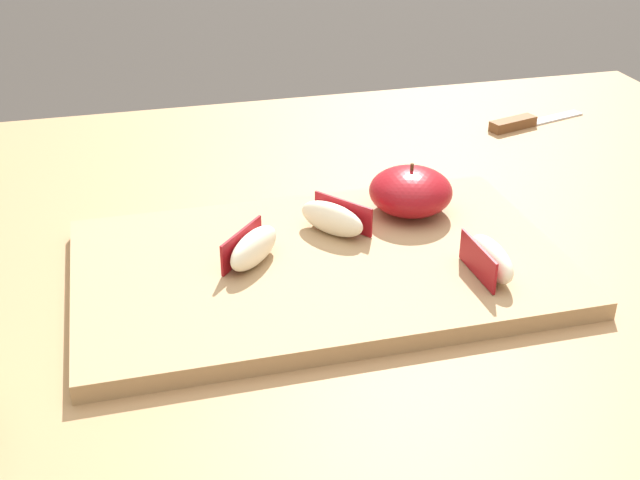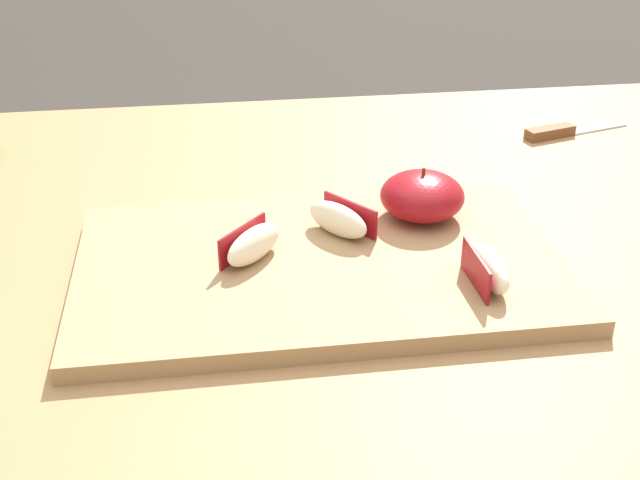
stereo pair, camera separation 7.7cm
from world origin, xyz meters
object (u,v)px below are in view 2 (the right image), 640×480
(cutting_board, at_px, (320,267))
(apple_wedge_front, at_px, (489,268))
(apple_wedge_near_knife, at_px, (338,219))
(apple_wedge_left, at_px, (253,244))
(paring_knife, at_px, (558,131))
(apple_half_skin_up, at_px, (422,196))

(cutting_board, height_order, apple_wedge_front, apple_wedge_front)
(apple_wedge_near_knife, bearing_deg, apple_wedge_front, -44.61)
(apple_wedge_left, xyz_separation_m, apple_wedge_front, (0.20, -0.07, 0.00))
(cutting_board, distance_m, apple_wedge_front, 0.16)
(apple_wedge_left, height_order, paring_knife, apple_wedge_left)
(cutting_board, height_order, apple_half_skin_up, apple_half_skin_up)
(apple_wedge_left, height_order, apple_wedge_near_knife, same)
(cutting_board, xyz_separation_m, apple_wedge_left, (-0.06, 0.01, 0.02))
(apple_half_skin_up, xyz_separation_m, apple_wedge_left, (-0.18, -0.07, -0.01))
(cutting_board, distance_m, paring_knife, 0.49)
(apple_half_skin_up, relative_size, apple_wedge_front, 1.17)
(apple_wedge_near_knife, distance_m, paring_knife, 0.44)
(cutting_board, distance_m, apple_half_skin_up, 0.14)
(apple_wedge_left, bearing_deg, paring_knife, 35.71)
(apple_wedge_near_knife, height_order, paring_knife, apple_wedge_near_knife)
(apple_wedge_front, bearing_deg, paring_knife, 59.44)
(apple_wedge_front, bearing_deg, apple_wedge_near_knife, 135.39)
(apple_wedge_front, bearing_deg, apple_half_skin_up, 100.14)
(apple_wedge_near_knife, bearing_deg, apple_half_skin_up, 15.65)
(cutting_board, relative_size, apple_wedge_front, 6.16)
(apple_wedge_left, bearing_deg, cutting_board, -7.16)
(apple_wedge_near_knife, distance_m, apple_wedge_front, 0.16)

